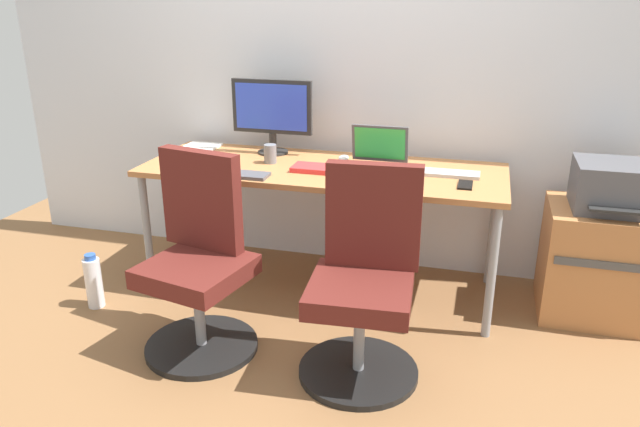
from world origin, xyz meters
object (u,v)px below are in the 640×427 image
at_px(office_chair_left, 199,264).
at_px(printer, 614,186).
at_px(coffee_mug, 185,164).
at_px(office_chair_right, 364,284).
at_px(side_cabinet, 600,262).
at_px(desktop_monitor, 272,111).
at_px(water_bottle_on_floor, 94,282).
at_px(open_laptop, 377,159).

distance_m(office_chair_left, printer, 2.08).
relative_size(office_chair_left, coffee_mug, 10.22).
xyz_separation_m(office_chair_left, office_chair_right, (0.79, 0.00, 0.00)).
bearing_deg(side_cabinet, office_chair_right, -143.08).
relative_size(side_cabinet, desktop_monitor, 1.24).
bearing_deg(water_bottle_on_floor, office_chair_left, -13.00).
height_order(side_cabinet, water_bottle_on_floor, side_cabinet).
bearing_deg(coffee_mug, open_laptop, 19.54).
height_order(desktop_monitor, coffee_mug, desktop_monitor).
height_order(office_chair_right, coffee_mug, office_chair_right).
distance_m(office_chair_left, desktop_monitor, 1.10).
xyz_separation_m(side_cabinet, printer, (0.00, -0.00, 0.42)).
relative_size(office_chair_right, open_laptop, 3.03).
distance_m(printer, coffee_mug, 2.20).
bearing_deg(side_cabinet, coffee_mug, -170.15).
bearing_deg(office_chair_left, desktop_monitor, 87.82).
bearing_deg(water_bottle_on_floor, coffee_mug, 31.41).
distance_m(open_laptop, coffee_mug, 1.03).
bearing_deg(water_bottle_on_floor, office_chair_right, -6.28).
bearing_deg(desktop_monitor, printer, -4.09).
height_order(office_chair_right, desktop_monitor, desktop_monitor).
distance_m(office_chair_right, side_cabinet, 1.37).
xyz_separation_m(printer, desktop_monitor, (-1.85, 0.13, 0.26)).
bearing_deg(open_laptop, office_chair_right, -82.71).
distance_m(printer, open_laptop, 1.20).
xyz_separation_m(office_chair_left, printer, (1.89, 0.82, 0.29)).
bearing_deg(office_chair_right, side_cabinet, 36.92).
xyz_separation_m(office_chair_right, printer, (1.09, 0.82, 0.29)).
height_order(office_chair_left, open_laptop, open_laptop).
distance_m(office_chair_right, water_bottle_on_floor, 1.56).
bearing_deg(office_chair_right, printer, 36.89).
xyz_separation_m(office_chair_left, side_cabinet, (1.89, 0.82, -0.13)).
bearing_deg(desktop_monitor, office_chair_left, -92.18).
relative_size(desktop_monitor, coffee_mug, 5.22).
bearing_deg(open_laptop, coffee_mug, -160.46).
distance_m(water_bottle_on_floor, desktop_monitor, 1.38).
relative_size(office_chair_left, desktop_monitor, 1.96).
relative_size(printer, water_bottle_on_floor, 1.29).
distance_m(water_bottle_on_floor, open_laptop, 1.68).
height_order(water_bottle_on_floor, open_laptop, open_laptop).
distance_m(water_bottle_on_floor, coffee_mug, 0.82).
bearing_deg(office_chair_left, printer, 23.55).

